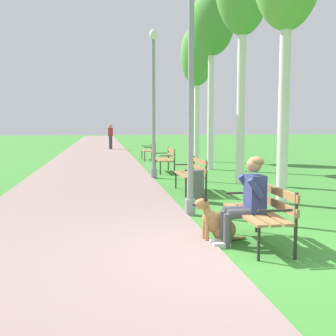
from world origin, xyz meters
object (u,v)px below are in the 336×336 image
park_bench_near (262,209)px  dog_shepherd (217,224)px  pedestrian_distant (111,137)px  park_bench_mid (192,172)px  litter_bin (196,186)px  lamp_post_near (191,83)px  birch_tree_fourth (211,27)px  lamp_post_mid (153,102)px  birch_tree_fifth (197,57)px  park_bench_far (166,158)px  person_seated_on_near_bench (247,197)px  park_bench_furthest (150,149)px

park_bench_near → dog_shepherd: park_bench_near is taller
park_bench_near → pedestrian_distant: size_ratio=0.91×
dog_shepherd → park_bench_mid: bearing=82.7°
litter_bin → lamp_post_near: bearing=-106.5°
birch_tree_fourth → pedestrian_distant: size_ratio=3.87×
lamp_post_near → lamp_post_mid: bearing=90.2°
birch_tree_fourth → birch_tree_fifth: size_ratio=1.05×
park_bench_far → person_seated_on_near_bench: size_ratio=1.20×
park_bench_far → dog_shepherd: (-0.58, -8.94, -0.25)m
park_bench_far → litter_bin: bearing=-92.0°
birch_tree_fifth → park_bench_far: bearing=-115.3°
lamp_post_mid → person_seated_on_near_bench: bearing=-87.0°
park_bench_far → park_bench_near: bearing=-90.0°
park_bench_near → birch_tree_fifth: size_ratio=0.25×
park_bench_furthest → dog_shepherd: 14.11m
park_bench_mid → dog_shepherd: (-0.57, -4.45, -0.25)m
park_bench_near → park_bench_far: 9.20m
lamp_post_mid → birch_tree_fifth: birch_tree_fifth is taller
park_bench_near → lamp_post_mid: (-0.61, 7.69, 1.84)m
park_bench_mid → birch_tree_fourth: 7.18m
park_bench_far → person_seated_on_near_bench: (-0.21, -9.18, 0.17)m
dog_shepherd → park_bench_near: bearing=-25.2°
park_bench_near → dog_shepherd: bearing=154.8°
dog_shepherd → birch_tree_fifth: size_ratio=0.14×
park_bench_mid → dog_shepherd: 4.49m
litter_bin → park_bench_far: bearing=88.0°
park_bench_furthest → pedestrian_distant: bearing=100.9°
park_bench_mid → lamp_post_mid: size_ratio=0.33×
birch_tree_fourth → pedestrian_distant: birch_tree_fourth is taller
person_seated_on_near_bench → pedestrian_distant: pedestrian_distant is taller
park_bench_furthest → lamp_post_near: lamp_post_near is taller
lamp_post_near → birch_tree_fifth: birch_tree_fifth is taller
park_bench_mid → dog_shepherd: size_ratio=1.80×
pedestrian_distant → person_seated_on_near_bench: bearing=-86.4°
birch_tree_fourth → birch_tree_fifth: birch_tree_fourth is taller
dog_shepherd → park_bench_furthest: bearing=87.7°
litter_bin → birch_tree_fifth: bearing=77.5°
park_bench_far → person_seated_on_near_bench: bearing=-91.3°
park_bench_furthest → litter_bin: 10.93m
lamp_post_mid → birch_tree_fourth: (2.37, 2.20, 2.81)m
park_bench_furthest → litter_bin: size_ratio=2.14×
park_bench_mid → birch_tree_fourth: (1.76, 5.17, 4.65)m
park_bench_furthest → dog_shepherd: size_ratio=1.80×
person_seated_on_near_bench → litter_bin: 3.43m
person_seated_on_near_bench → litter_bin: size_ratio=1.79×
park_bench_near → lamp_post_mid: bearing=94.5°
dog_shepherd → birch_tree_fourth: 11.05m
park_bench_furthest → birch_tree_fourth: (1.77, -4.48, 4.65)m
birch_tree_fifth → dog_shepherd: bearing=-101.2°
birch_tree_fourth → birch_tree_fifth: 3.67m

